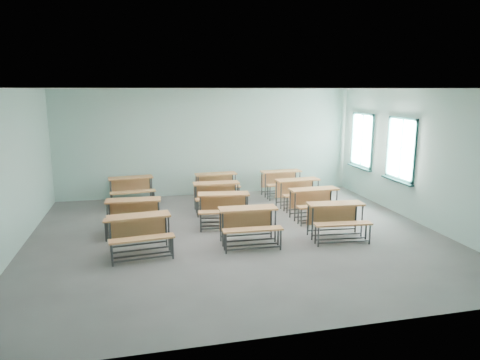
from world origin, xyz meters
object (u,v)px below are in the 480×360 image
at_px(desk_unit_r2c1, 217,192).
at_px(desk_unit_r1c2, 315,199).
at_px(desk_unit_r3c2, 282,179).
at_px(desk_unit_r1c1, 224,204).
at_px(desk_unit_r3c1, 217,182).
at_px(desk_unit_r0c1, 249,220).
at_px(desk_unit_r3c0, 131,186).
at_px(desk_unit_r0c0, 140,229).
at_px(desk_unit_r2c2, 299,189).
at_px(desk_unit_r1c0, 133,211).
at_px(desk_unit_r0c2, 337,215).

bearing_deg(desk_unit_r2c1, desk_unit_r1c2, -27.54).
bearing_deg(desk_unit_r3c2, desk_unit_r1c1, -135.81).
bearing_deg(desk_unit_r3c1, desk_unit_r0c1, -92.34).
distance_m(desk_unit_r1c1, desk_unit_r3c1, 2.50).
xyz_separation_m(desk_unit_r0c1, desk_unit_r3c0, (-2.44, 3.86, 0.00)).
xyz_separation_m(desk_unit_r0c0, desk_unit_r2c1, (2.00, 2.65, 0.00)).
relative_size(desk_unit_r1c2, desk_unit_r3c2, 0.98).
bearing_deg(desk_unit_r3c1, desk_unit_r1c1, -98.41).
height_order(desk_unit_r1c2, desk_unit_r2c1, same).
distance_m(desk_unit_r1c2, desk_unit_r2c2, 1.17).
distance_m(desk_unit_r1c0, desk_unit_r3c0, 2.60).
relative_size(desk_unit_r1c0, desk_unit_r3c0, 0.97).
height_order(desk_unit_r1c1, desk_unit_r2c1, same).
bearing_deg(desk_unit_r3c2, desk_unit_r0c1, -120.68).
height_order(desk_unit_r3c0, desk_unit_r3c2, same).
bearing_deg(desk_unit_r1c2, desk_unit_r2c2, 87.97).
bearing_deg(desk_unit_r3c1, desk_unit_r3c2, -3.67).
relative_size(desk_unit_r1c0, desk_unit_r2c2, 0.98).
height_order(desk_unit_r0c1, desk_unit_r3c1, same).
xyz_separation_m(desk_unit_r1c2, desk_unit_r2c1, (-2.27, 1.25, 0.00)).
relative_size(desk_unit_r1c0, desk_unit_r3c1, 1.01).
bearing_deg(desk_unit_r1c1, desk_unit_r1c2, 6.78).
bearing_deg(desk_unit_r2c1, desk_unit_r3c0, 151.75).
relative_size(desk_unit_r0c2, desk_unit_r1c2, 1.04).
height_order(desk_unit_r3c1, desk_unit_r3c2, same).
xyz_separation_m(desk_unit_r0c1, desk_unit_r3c1, (-0.01, 3.86, 0.00)).
xyz_separation_m(desk_unit_r0c0, desk_unit_r1c0, (-0.14, 1.31, 0.00)).
relative_size(desk_unit_r0c0, desk_unit_r2c1, 1.05).
relative_size(desk_unit_r3c0, desk_unit_r3c1, 1.04).
height_order(desk_unit_r1c0, desk_unit_r2c1, same).
bearing_deg(desk_unit_r0c2, desk_unit_r1c2, 91.04).
xyz_separation_m(desk_unit_r2c1, desk_unit_r3c1, (0.22, 1.26, 0.00)).
bearing_deg(desk_unit_r2c2, desk_unit_r1c0, -168.81).
xyz_separation_m(desk_unit_r1c1, desk_unit_r2c1, (0.05, 1.23, 0.00)).
distance_m(desk_unit_r1c2, desk_unit_r2c1, 2.59).
relative_size(desk_unit_r1c0, desk_unit_r2c1, 1.02).
bearing_deg(desk_unit_r0c1, desk_unit_r1c0, 154.17).
relative_size(desk_unit_r0c1, desk_unit_r3c0, 0.96).
height_order(desk_unit_r1c0, desk_unit_r3c1, same).
bearing_deg(desk_unit_r2c2, desk_unit_r1c1, -158.46).
bearing_deg(desk_unit_r1c1, desk_unit_r2c2, 33.56).
bearing_deg(desk_unit_r3c1, desk_unit_r2c2, -35.53).
bearing_deg(desk_unit_r3c2, desk_unit_r1c2, -92.04).
xyz_separation_m(desk_unit_r3c0, desk_unit_r3c1, (2.44, -0.00, 0.00)).
bearing_deg(desk_unit_r2c1, desk_unit_r0c1, -83.75).
xyz_separation_m(desk_unit_r0c2, desk_unit_r1c0, (-4.30, 1.33, 0.00)).
height_order(desk_unit_r1c1, desk_unit_r3c2, same).
bearing_deg(desk_unit_r3c2, desk_unit_r0c0, -140.46).
distance_m(desk_unit_r0c0, desk_unit_r0c1, 2.22).
distance_m(desk_unit_r3c0, desk_unit_r3c2, 4.45).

